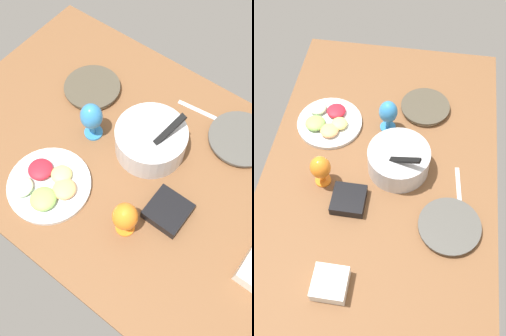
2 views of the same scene
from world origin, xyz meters
TOP-DOWN VIEW (x-y plane):
  - ground_plane at (0.00, 0.00)cm, footprint 160.00×104.00cm
  - dinner_plate_left at (-35.76, 16.68)cm, footprint 24.06×24.06cm
  - dinner_plate_right at (27.36, 32.07)cm, footprint 25.69×25.69cm
  - mixing_bowl at (0.87, 7.82)cm, footprint 27.28×27.28cm
  - fruit_platter at (-19.42, -28.63)cm, footprint 31.20×31.20cm
  - hurricane_glass_orange at (12.79, -23.87)cm, footprint 8.81×8.81cm
  - hurricane_glass_blue at (-21.36, 0.23)cm, footprint 8.67×8.67cm
  - square_bowl_black at (21.64, -10.59)cm, footprint 13.96×13.96cm
  - square_bowl_white at (57.85, -10.40)cm, footprint 12.90×12.90cm
  - fork_by_right_plate at (6.09, 35.01)cm, footprint 18.09×3.70cm

SIDE VIEW (x-z plane):
  - ground_plane at x=0.00cm, z-range -4.00..0.00cm
  - fork_by_right_plate at x=6.09cm, z-range 0.00..0.60cm
  - dinner_plate_left at x=-35.76cm, z-range 0.06..2.86cm
  - dinner_plate_right at x=27.36cm, z-range 0.06..2.88cm
  - fruit_platter at x=-19.42cm, z-range -0.74..4.56cm
  - square_bowl_black at x=21.64cm, z-range 0.26..4.78cm
  - square_bowl_white at x=57.85cm, z-range 0.35..6.46cm
  - mixing_bowl at x=0.87cm, z-range -2.97..15.59cm
  - hurricane_glass_orange at x=12.79cm, z-range 1.93..17.99cm
  - hurricane_glass_blue at x=-21.36cm, z-range 1.99..19.05cm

